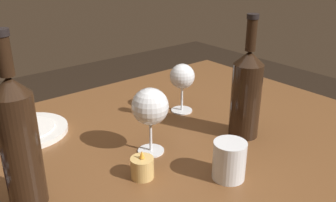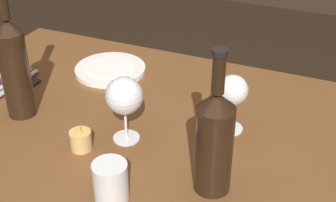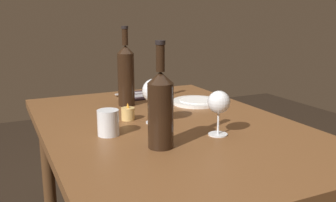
# 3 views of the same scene
# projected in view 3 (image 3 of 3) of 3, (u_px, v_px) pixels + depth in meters

# --- Properties ---
(dining_table) EXTENTS (1.30, 0.90, 0.74)m
(dining_table) POSITION_uv_depth(u_px,v_px,m) (169.00, 147.00, 1.42)
(dining_table) COLOR brown
(dining_table) RESTS_ON ground
(wine_glass_left) EXTENTS (0.08, 0.08, 0.15)m
(wine_glass_left) POSITION_uv_depth(u_px,v_px,m) (219.00, 103.00, 1.25)
(wine_glass_left) COLOR white
(wine_glass_left) RESTS_ON dining_table
(wine_glass_right) EXTENTS (0.09, 0.09, 0.17)m
(wine_glass_right) POSITION_uv_depth(u_px,v_px,m) (154.00, 92.00, 1.38)
(wine_glass_right) COLOR white
(wine_glass_right) RESTS_ON dining_table
(wine_bottle) EXTENTS (0.08, 0.08, 0.33)m
(wine_bottle) POSITION_uv_depth(u_px,v_px,m) (161.00, 108.00, 1.13)
(wine_bottle) COLOR black
(wine_bottle) RESTS_ON dining_table
(wine_bottle_second) EXTENTS (0.07, 0.07, 0.35)m
(wine_bottle_second) POSITION_uv_depth(u_px,v_px,m) (126.00, 74.00, 1.65)
(wine_bottle_second) COLOR black
(wine_bottle_second) RESTS_ON dining_table
(water_tumbler) EXTENTS (0.07, 0.07, 0.09)m
(water_tumbler) POSITION_uv_depth(u_px,v_px,m) (108.00, 124.00, 1.26)
(water_tumbler) COLOR white
(water_tumbler) RESTS_ON dining_table
(votive_candle) EXTENTS (0.05, 0.05, 0.07)m
(votive_candle) POSITION_uv_depth(u_px,v_px,m) (128.00, 114.00, 1.44)
(votive_candle) COLOR #DBB266
(votive_candle) RESTS_ON dining_table
(dinner_plate) EXTENTS (0.22, 0.22, 0.02)m
(dinner_plate) POSITION_uv_depth(u_px,v_px,m) (196.00, 102.00, 1.71)
(dinner_plate) COLOR white
(dinner_plate) RESTS_ON dining_table
(folded_napkin) EXTENTS (0.20, 0.12, 0.01)m
(folded_napkin) POSITION_uv_depth(u_px,v_px,m) (138.00, 95.00, 1.86)
(folded_napkin) COLOR #2D1E23
(folded_napkin) RESTS_ON dining_table
(fork_inner) EXTENTS (0.02, 0.18, 0.00)m
(fork_inner) POSITION_uv_depth(u_px,v_px,m) (140.00, 95.00, 1.83)
(fork_inner) COLOR silver
(fork_inner) RESTS_ON folded_napkin
(fork_outer) EXTENTS (0.02, 0.18, 0.00)m
(fork_outer) POSITION_uv_depth(u_px,v_px,m) (141.00, 96.00, 1.81)
(fork_outer) COLOR silver
(fork_outer) RESTS_ON folded_napkin
(table_knife) EXTENTS (0.03, 0.21, 0.00)m
(table_knife) POSITION_uv_depth(u_px,v_px,m) (136.00, 93.00, 1.88)
(table_knife) COLOR silver
(table_knife) RESTS_ON folded_napkin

